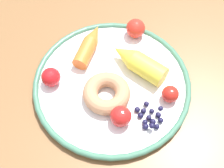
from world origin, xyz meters
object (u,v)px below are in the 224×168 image
object	(u,v)px
tomato_mid	(121,116)
tomato_near	(136,28)
blueberry_pile	(150,117)
tomato_extra	(51,77)
dining_table	(110,88)
donut	(107,93)
plate	(112,85)
tomato_far	(170,94)
carrot_orange	(89,45)
carrot_yellow	(138,63)

from	to	relation	value
tomato_mid	tomato_near	bearing A→B (deg)	36.09
blueberry_pile	tomato_mid	xyz separation A→B (m)	(-0.04, 0.04, 0.01)
tomato_mid	tomato_extra	xyz separation A→B (m)	(-0.04, 0.16, -0.00)
dining_table	donut	xyz separation A→B (m)	(-0.06, -0.05, 0.11)
plate	dining_table	bearing A→B (deg)	50.49
plate	tomato_far	size ratio (longest dim) A/B	9.49
plate	tomato_near	world-z (taller)	tomato_near
donut	tomato_mid	bearing A→B (deg)	-107.00
donut	tomato_extra	bearing A→B (deg)	118.30
plate	donut	xyz separation A→B (m)	(-0.03, -0.01, 0.02)
tomato_near	carrot_orange	bearing A→B (deg)	158.11
blueberry_pile	tomato_mid	world-z (taller)	tomato_mid
plate	tomato_far	world-z (taller)	tomato_far
tomato_near	tomato_mid	xyz separation A→B (m)	(-0.17, -0.12, -0.00)
plate	donut	world-z (taller)	donut
carrot_yellow	blueberry_pile	bearing A→B (deg)	-125.71
blueberry_pile	tomato_extra	xyz separation A→B (m)	(-0.08, 0.19, 0.01)
tomato_mid	carrot_orange	bearing A→B (deg)	66.75
tomato_far	tomato_extra	xyz separation A→B (m)	(-0.14, 0.19, 0.00)
carrot_yellow	tomato_extra	bearing A→B (deg)	146.32
plate	tomato_mid	distance (m)	0.09
dining_table	tomato_far	xyz separation A→B (m)	(0.03, -0.14, 0.11)
plate	carrot_orange	distance (m)	0.10
blueberry_pile	tomato_near	xyz separation A→B (m)	(0.13, 0.16, 0.01)
plate	carrot_orange	xyz separation A→B (m)	(0.03, 0.10, 0.02)
tomato_far	tomato_extra	bearing A→B (deg)	126.43
carrot_orange	blueberry_pile	distance (m)	0.20
donut	tomato_near	bearing A→B (deg)	24.18
plate	tomato_mid	world-z (taller)	tomato_mid
tomato_near	carrot_yellow	bearing A→B (deg)	-133.05
carrot_orange	carrot_yellow	size ratio (longest dim) A/B	0.88
blueberry_pile	carrot_yellow	bearing A→B (deg)	54.29
dining_table	tomato_mid	xyz separation A→B (m)	(-0.07, -0.10, 0.11)
tomato_far	carrot_orange	bearing A→B (deg)	99.07
dining_table	carrot_yellow	bearing A→B (deg)	-52.07
tomato_near	tomato_mid	bearing A→B (deg)	-143.91
tomato_far	tomato_extra	size ratio (longest dim) A/B	0.88
carrot_orange	tomato_mid	bearing A→B (deg)	-113.25
carrot_orange	donut	world-z (taller)	carrot_orange
carrot_orange	tomato_mid	xyz separation A→B (m)	(-0.07, -0.17, 0.00)
tomato_near	tomato_mid	world-z (taller)	tomato_near
carrot_orange	donut	xyz separation A→B (m)	(-0.05, -0.11, -0.00)
carrot_orange	blueberry_pile	size ratio (longest dim) A/B	1.83
carrot_orange	tomato_extra	size ratio (longest dim) A/B	2.90
tomato_mid	dining_table	bearing A→B (deg)	54.62
carrot_orange	tomato_far	size ratio (longest dim) A/B	3.30
carrot_orange	carrot_yellow	distance (m)	0.11
donut	dining_table	bearing A→B (deg)	40.54
tomato_mid	tomato_far	bearing A→B (deg)	-17.72
donut	tomato_near	size ratio (longest dim) A/B	2.24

